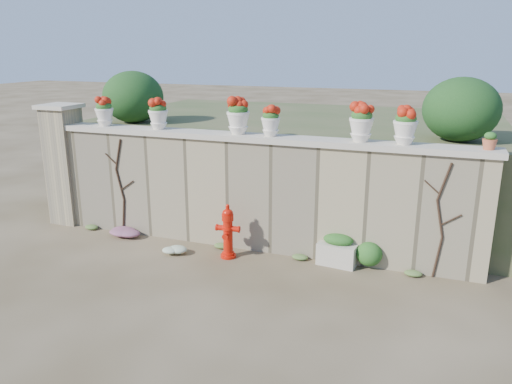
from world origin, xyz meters
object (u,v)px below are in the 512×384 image
at_px(urn_pot_0, 104,112).
at_px(planter_box, 338,250).
at_px(terracotta_pot, 490,142).
at_px(fire_hydrant, 228,231).

bearing_deg(urn_pot_0, planter_box, -3.03).
relative_size(urn_pot_0, terracotta_pot, 2.14).
height_order(fire_hydrant, urn_pot_0, urn_pot_0).
bearing_deg(fire_hydrant, urn_pot_0, 162.18).
height_order(fire_hydrant, planter_box, fire_hydrant).
bearing_deg(planter_box, urn_pot_0, -176.54).
height_order(fire_hydrant, terracotta_pot, terracotta_pot).
xyz_separation_m(urn_pot_0, terracotta_pot, (6.88, -0.00, -0.15)).
relative_size(fire_hydrant, terracotta_pot, 3.78).
xyz_separation_m(fire_hydrant, planter_box, (1.87, 0.37, -0.24)).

